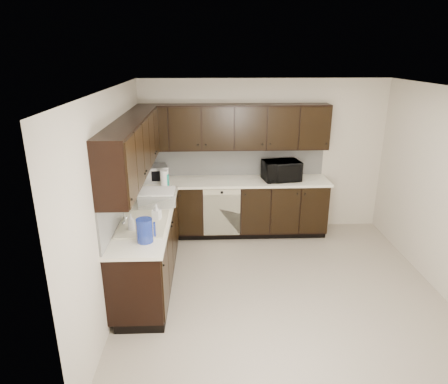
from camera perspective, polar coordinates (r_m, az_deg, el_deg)
The scene contains 19 objects.
floor at distance 5.33m, azimuth 7.99°, elevation -13.56°, with size 4.00×4.00×0.00m, color #A99E8C.
ceiling at distance 4.50m, azimuth 9.51°, elevation 14.27°, with size 4.00×4.00×0.00m, color white.
wall_back at distance 6.66m, azimuth 5.56°, elevation 5.10°, with size 4.00×0.02×2.50m, color beige.
wall_left at distance 4.82m, azimuth -15.39°, elevation -1.14°, with size 0.02×4.00×2.50m, color beige.
wall_front at distance 3.03m, azimuth 15.75°, elevation -13.98°, with size 4.00×0.02×2.50m, color beige.
lower_cabinets at distance 6.03m, azimuth -3.13°, elevation -4.80°, with size 3.00×2.80×0.90m.
countertop at distance 5.84m, azimuth -3.25°, elevation -0.28°, with size 3.03×2.83×0.04m.
backsplash at distance 5.97m, azimuth -5.28°, elevation 2.73°, with size 3.00×2.80×0.48m.
upper_cabinets at distance 5.71m, azimuth -4.35°, elevation 8.10°, with size 3.00×2.80×0.70m.
dishwasher at distance 6.26m, azimuth -0.31°, elevation -2.53°, with size 0.58×0.04×0.78m.
sink at distance 4.88m, azimuth -11.38°, elevation -5.22°, with size 0.54×0.82×0.42m.
microwave at distance 6.42m, azimuth 8.18°, elevation 3.05°, with size 0.57×0.39×0.32m, color black.
soap_bottle_a at distance 4.91m, azimuth -9.61°, elevation -2.91°, with size 0.09×0.09×0.20m, color gray.
soap_bottle_b at distance 4.68m, azimuth -13.13°, elevation -4.27°, with size 0.08×0.08×0.21m, color gray.
toaster_oven at distance 6.41m, azimuth -9.84°, elevation 2.62°, with size 0.39×0.29×0.25m, color silver.
storage_bin at distance 5.41m, azimuth -9.74°, elevation -0.84°, with size 0.49×0.36×0.19m, color silver.
blue_pitcher at distance 4.38m, azimuth -11.28°, elevation -5.42°, with size 0.18×0.18×0.26m, color #10279A.
teal_tumbler at distance 6.06m, azimuth -8.33°, elevation 1.58°, with size 0.10×0.10×0.22m, color #0D9884.
paper_towel_roll at distance 6.06m, azimuth -8.52°, elevation 1.80°, with size 0.12×0.12×0.27m, color white.
Camera 1 is at (-0.89, -4.40, 2.88)m, focal length 32.00 mm.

